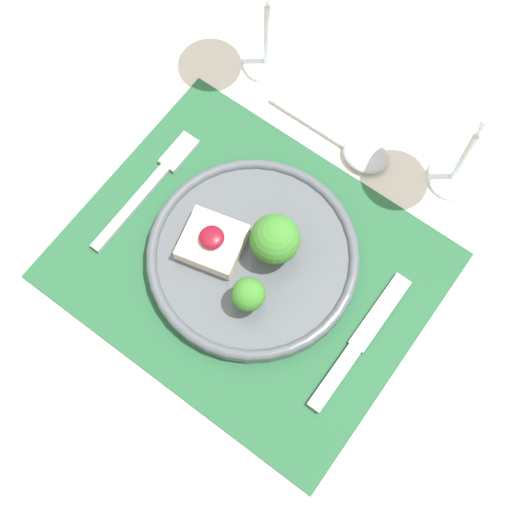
# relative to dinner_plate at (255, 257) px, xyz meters

# --- Properties ---
(ground_plane) EXTENTS (8.00, 8.00, 0.00)m
(ground_plane) POSITION_rel_dinner_plate_xyz_m (-0.00, -0.01, -0.76)
(ground_plane) COLOR #4C4742
(dining_table) EXTENTS (1.34, 1.23, 0.74)m
(dining_table) POSITION_rel_dinner_plate_xyz_m (-0.00, -0.01, -0.10)
(dining_table) COLOR beige
(dining_table) RESTS_ON ground_plane
(placemat) EXTENTS (0.40, 0.33, 0.00)m
(placemat) POSITION_rel_dinner_plate_xyz_m (-0.00, -0.01, -0.02)
(placemat) COLOR #235633
(placemat) RESTS_ON dining_table
(dinner_plate) EXTENTS (0.24, 0.24, 0.08)m
(dinner_plate) POSITION_rel_dinner_plate_xyz_m (0.00, 0.00, 0.00)
(dinner_plate) COLOR #4C5156
(dinner_plate) RESTS_ON placemat
(fork) EXTENTS (0.02, 0.18, 0.01)m
(fork) POSITION_rel_dinner_plate_xyz_m (-0.16, 0.01, -0.01)
(fork) COLOR #B2B2B7
(fork) RESTS_ON placemat
(knife) EXTENTS (0.02, 0.18, 0.01)m
(knife) POSITION_rel_dinner_plate_xyz_m (0.15, -0.02, -0.01)
(knife) COLOR #B2B2B7
(knife) RESTS_ON placemat
(spoon) EXTENTS (0.17, 0.05, 0.02)m
(spoon) POSITION_rel_dinner_plate_xyz_m (0.01, 0.19, -0.01)
(spoon) COLOR #B2B2B7
(spoon) RESTS_ON dining_table
(wine_glass_near) EXTENTS (0.08, 0.08, 0.19)m
(wine_glass_near) POSITION_rel_dinner_plate_xyz_m (0.13, 0.23, 0.12)
(wine_glass_near) COLOR white
(wine_glass_near) RESTS_ON dining_table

